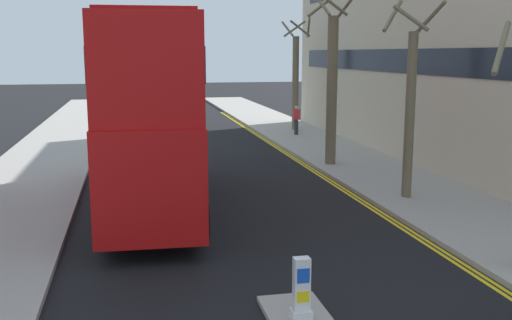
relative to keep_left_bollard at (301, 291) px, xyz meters
The scene contains 11 objects.
sidewalk_right 12.87m from the keep_left_bollard, 59.63° to the left, with size 4.00×80.00×0.14m, color #9E9991.
sidewalk_left 12.87m from the keep_left_bollard, 120.37° to the left, with size 4.00×80.00×0.14m, color #9E9991.
kerb_line_outer 10.12m from the keep_left_bollard, 64.18° to the left, with size 0.10×56.00×0.01m, color yellow.
kerb_line_inner 10.05m from the keep_left_bollard, 65.00° to the left, with size 0.10×56.00×0.01m, color yellow.
keep_left_bollard is the anchor object (origin of this frame).
double_decker_bus_away 9.24m from the keep_left_bollard, 104.13° to the left, with size 3.15×10.90×5.64m.
pedestrian_far 23.15m from the keep_left_bollard, 74.29° to the left, with size 0.34×0.22×1.62m.
street_tree_near 25.57m from the keep_left_bollard, 74.41° to the left, with size 1.74×1.71×6.54m.
street_tree_far 14.78m from the keep_left_bollard, 68.85° to the left, with size 1.79×1.45×7.06m.
street_tree_distant 9.88m from the keep_left_bollard, 53.20° to the left, with size 1.82×1.83×6.16m.
townhouse_terrace_right 20.72m from the keep_left_bollard, 47.77° to the left, with size 10.08×28.00×11.38m.
Camera 1 is at (-2.75, -4.23, 4.65)m, focal length 41.10 mm.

